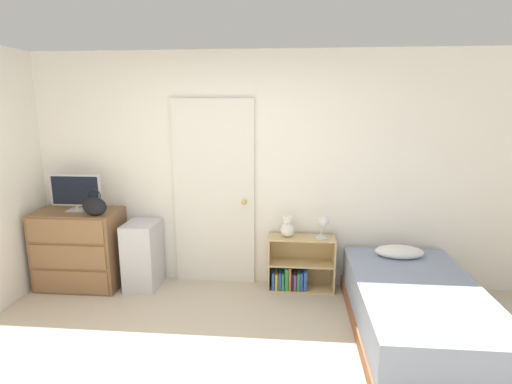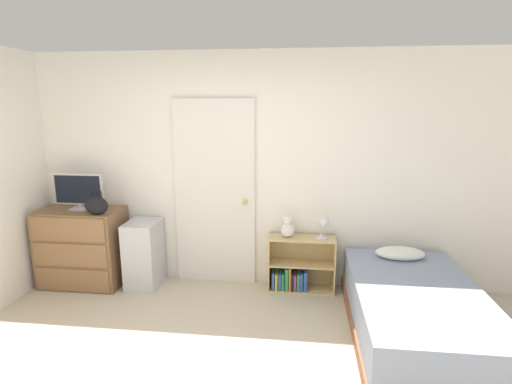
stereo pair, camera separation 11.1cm
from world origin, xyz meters
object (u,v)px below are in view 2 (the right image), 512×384
(dresser, at_px, (83,247))
(bookshelf, at_px, (297,269))
(tv, at_px, (78,191))
(handbag, at_px, (96,205))
(bed, at_px, (416,312))
(storage_bin, at_px, (144,254))
(desk_lamp, at_px, (324,224))
(teddy_bear, at_px, (288,228))

(dresser, relative_size, bookshelf, 1.25)
(tv, bearing_deg, dresser, -95.34)
(handbag, distance_m, bed, 3.26)
(tv, xyz_separation_m, storage_bin, (0.70, 0.02, -0.70))
(storage_bin, distance_m, bed, 2.83)
(bookshelf, xyz_separation_m, desk_lamp, (0.27, -0.05, 0.54))
(dresser, height_order, tv, tv)
(teddy_bear, bearing_deg, desk_lamp, -6.22)
(dresser, xyz_separation_m, bookshelf, (2.39, 0.13, -0.20))
(tv, distance_m, handbag, 0.36)
(teddy_bear, distance_m, bed, 1.48)
(dresser, xyz_separation_m, handbag, (0.30, -0.17, 0.54))
(storage_bin, height_order, desk_lamp, desk_lamp)
(handbag, relative_size, bed, 0.15)
(handbag, xyz_separation_m, teddy_bear, (1.99, 0.29, -0.27))
(bookshelf, xyz_separation_m, teddy_bear, (-0.11, -0.01, 0.47))
(storage_bin, distance_m, teddy_bear, 1.62)
(dresser, distance_m, tv, 0.64)
(handbag, relative_size, desk_lamp, 1.15)
(tv, relative_size, desk_lamp, 2.18)
(tv, xyz_separation_m, bed, (3.43, -0.71, -0.84))
(dresser, xyz_separation_m, teddy_bear, (2.28, 0.12, 0.27))
(desk_lamp, bearing_deg, dresser, -178.21)
(bed, bearing_deg, teddy_bear, 144.85)
(handbag, height_order, bookshelf, handbag)
(bookshelf, distance_m, teddy_bear, 0.48)
(handbag, relative_size, storage_bin, 0.39)
(tv, bearing_deg, desk_lamp, 1.36)
(dresser, bearing_deg, teddy_bear, 3.12)
(dresser, relative_size, bed, 0.47)
(dresser, bearing_deg, handbag, -29.41)
(teddy_bear, relative_size, bed, 0.12)
(bookshelf, distance_m, bed, 1.32)
(teddy_bear, bearing_deg, storage_bin, -176.87)
(dresser, relative_size, handbag, 3.08)
(storage_bin, xyz_separation_m, bed, (2.74, -0.72, -0.13))
(teddy_bear, bearing_deg, handbag, -171.63)
(handbag, distance_m, storage_bin, 0.75)
(storage_bin, distance_m, desk_lamp, 2.01)
(tv, relative_size, bed, 0.29)
(bookshelf, bearing_deg, teddy_bear, -177.00)
(dresser, bearing_deg, desk_lamp, 1.79)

